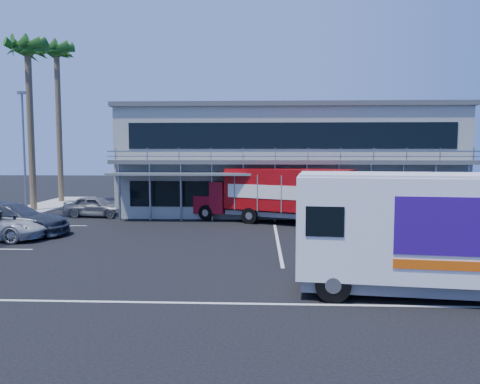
{
  "coord_description": "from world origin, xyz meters",
  "views": [
    {
      "loc": [
        1.16,
        -18.84,
        4.32
      ],
      "look_at": [
        0.18,
        3.66,
        2.3
      ],
      "focal_mm": 35.0,
      "sensor_mm": 36.0,
      "label": 1
    }
  ],
  "objects": [
    {
      "name": "ground",
      "position": [
        0.0,
        0.0,
        0.0
      ],
      "size": [
        120.0,
        120.0,
        0.0
      ],
      "primitive_type": "plane",
      "color": "black",
      "rests_on": "ground"
    },
    {
      "name": "building",
      "position": [
        3.0,
        14.94,
        3.66
      ],
      "size": [
        22.4,
        12.0,
        7.3
      ],
      "color": "#979B8E",
      "rests_on": "ground"
    },
    {
      "name": "palm_e",
      "position": [
        -14.7,
        13.0,
        10.57
      ],
      "size": [
        2.8,
        2.8,
        12.25
      ],
      "color": "brown",
      "rests_on": "ground"
    },
    {
      "name": "palm_f",
      "position": [
        -15.1,
        18.5,
        11.47
      ],
      "size": [
        2.8,
        2.8,
        13.25
      ],
      "color": "brown",
      "rests_on": "ground"
    },
    {
      "name": "light_pole_far",
      "position": [
        -14.2,
        11.0,
        4.5
      ],
      "size": [
        0.5,
        0.25,
        8.09
      ],
      "color": "gray",
      "rests_on": "ground"
    },
    {
      "name": "red_truck",
      "position": [
        2.21,
        8.76,
        1.77
      ],
      "size": [
        9.67,
        5.83,
        3.23
      ],
      "rotation": [
        0.0,
        0.0,
        -0.41
      ],
      "color": "maroon",
      "rests_on": "ground"
    },
    {
      "name": "white_van",
      "position": [
        6.01,
        -4.92,
        1.93
      ],
      "size": [
        7.68,
        3.42,
        3.63
      ],
      "rotation": [
        0.0,
        0.0,
        -0.12
      ],
      "color": "white",
      "rests_on": "ground"
    },
    {
      "name": "parked_car_d",
      "position": [
        -11.44,
        4.0,
        0.84
      ],
      "size": [
        5.87,
        2.56,
        1.68
      ],
      "primitive_type": "imported",
      "rotation": [
        0.0,
        0.0,
        1.61
      ],
      "color": "#2E343E",
      "rests_on": "ground"
    },
    {
      "name": "parked_car_e",
      "position": [
        -9.5,
        10.8,
        0.68
      ],
      "size": [
        4.14,
        1.96,
        1.37
      ],
      "primitive_type": "imported",
      "rotation": [
        0.0,
        0.0,
        1.48
      ],
      "color": "slate",
      "rests_on": "ground"
    }
  ]
}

